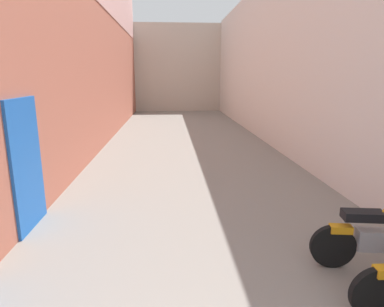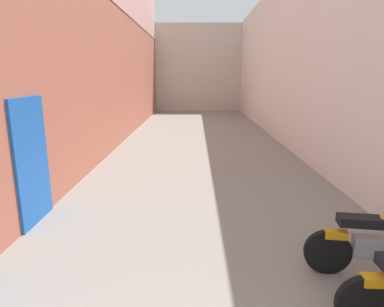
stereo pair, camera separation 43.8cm
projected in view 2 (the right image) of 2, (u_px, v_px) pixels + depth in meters
name	position (u px, v px, depth m)	size (l,w,h in m)	color
ground_plane	(202.00, 158.00, 10.43)	(40.47, 40.47, 0.00)	gray
building_left	(107.00, 16.00, 11.32)	(0.45, 24.47, 8.95)	#B76651
building_right	(294.00, 59.00, 11.62)	(0.45, 24.47, 6.24)	silver
building_far_end	(198.00, 68.00, 24.55)	(9.13, 2.00, 6.12)	beige
motorcycle_fourth	(382.00, 242.00, 4.17)	(1.84, 0.58, 1.04)	black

